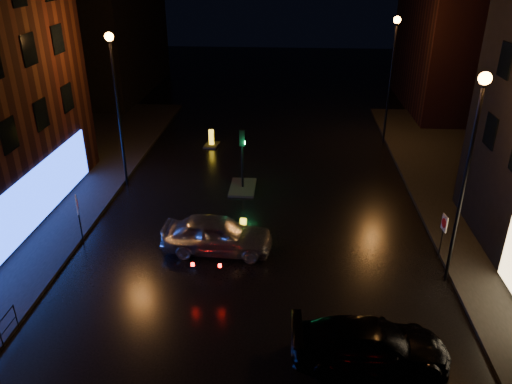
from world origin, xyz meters
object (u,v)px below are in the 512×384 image
at_px(traffic_signal, 243,180).
at_px(road_sign_right, 444,227).
at_px(road_sign_left, 78,209).
at_px(silver_hatchback, 217,234).
at_px(bollard_far, 212,142).
at_px(dark_sedan, 370,344).
at_px(bollard_near, 243,234).

height_order(traffic_signal, road_sign_right, traffic_signal).
bearing_deg(road_sign_left, road_sign_right, -24.75).
bearing_deg(silver_hatchback, road_sign_left, 90.20).
bearing_deg(road_sign_right, bollard_far, -54.10).
distance_m(dark_sedan, bollard_far, 21.03).
bearing_deg(bollard_near, bollard_far, 110.15).
bearing_deg(silver_hatchback, dark_sedan, -135.08).
distance_m(silver_hatchback, road_sign_left, 6.28).
relative_size(bollard_near, road_sign_right, 0.57).
bearing_deg(bollard_far, traffic_signal, -60.20).
xyz_separation_m(road_sign_left, road_sign_right, (15.79, -0.21, -0.16)).
bearing_deg(silver_hatchback, traffic_signal, -2.08).
distance_m(dark_sedan, bollard_near, 8.85).
xyz_separation_m(bollard_near, road_sign_left, (-7.24, -0.94, 1.53)).
distance_m(road_sign_left, road_sign_right, 15.80).
xyz_separation_m(silver_hatchback, bollard_near, (1.04, 1.16, -0.60)).
xyz_separation_m(dark_sedan, bollard_far, (-8.07, 19.42, -0.48)).
relative_size(traffic_signal, bollard_far, 2.44).
height_order(dark_sedan, bollard_far, dark_sedan).
height_order(dark_sedan, road_sign_left, road_sign_left).
height_order(silver_hatchback, bollard_near, silver_hatchback).
height_order(dark_sedan, bollard_near, dark_sedan).
distance_m(traffic_signal, road_sign_left, 9.26).
height_order(bollard_far, road_sign_left, road_sign_left).
relative_size(bollard_far, road_sign_right, 0.67).
distance_m(traffic_signal, bollard_far, 7.20).
relative_size(traffic_signal, road_sign_left, 1.48).
bearing_deg(road_sign_left, bollard_far, 49.09).
relative_size(silver_hatchback, bollard_far, 3.42).
bearing_deg(traffic_signal, road_sign_right, -35.48).
bearing_deg(road_sign_right, bollard_near, -13.90).
height_order(traffic_signal, dark_sedan, traffic_signal).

